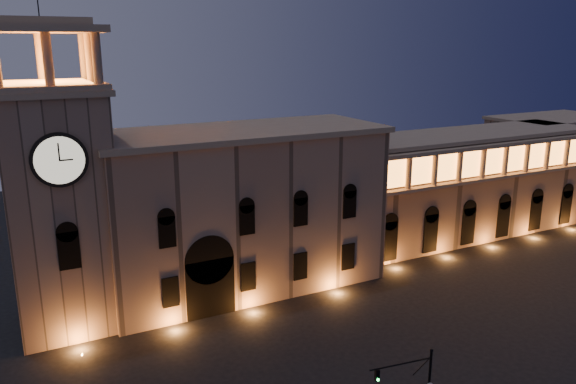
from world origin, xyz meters
name	(u,v)px	position (x,y,z in m)	size (l,w,h in m)	color
ground	(371,377)	(0.00, 0.00, 0.00)	(160.00, 160.00, 0.00)	black
government_building	(242,209)	(-2.08, 21.93, 8.77)	(30.80, 12.80, 17.60)	#8E715D
clock_tower	(59,199)	(-20.50, 20.98, 12.50)	(9.80, 9.80, 32.40)	#8E715D
colonnade_wing	(462,183)	(32.00, 23.92, 7.33)	(40.60, 11.50, 14.50)	#896C57
secondary_building	(551,161)	(58.00, 30.00, 7.00)	(20.00, 12.00, 14.00)	#896C57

